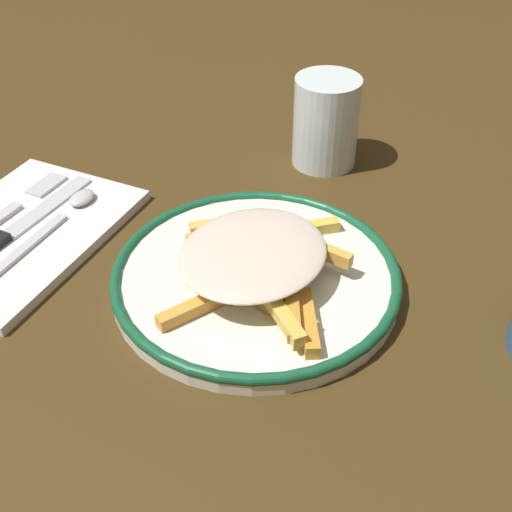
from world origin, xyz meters
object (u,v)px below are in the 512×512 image
Objects in this scene: napkin at (19,234)px; water_glass at (326,122)px; spoon at (62,215)px; plate at (256,277)px; fork at (4,215)px; knife at (4,238)px; fries_heap at (256,260)px.

napkin is 0.35m from water_glass.
spoon is at bearing 50.80° from napkin.
water_glass reaches higher than plate.
fork is (-0.27, -0.02, 0.00)m from plate.
water_glass reaches higher than knife.
plate is 1.49× the size of fork.
fork is at bearing -177.30° from fries_heap.
fork is 0.84× the size of knife.
fries_heap reaches higher than knife.
fries_heap is 0.87× the size of napkin.
napkin is (-0.25, -0.03, -0.03)m from fries_heap.
plate is 0.25m from napkin.
fork is 1.72× the size of water_glass.
fork is 1.16× the size of spoon.
fries_heap is 0.24m from water_glass.
fries_heap is 0.28m from fork.
knife is (-0.00, -0.02, 0.01)m from napkin.
fries_heap is 1.14× the size of fork.
water_glass is (0.20, 0.23, 0.04)m from spoon.
plate is at bearing 109.60° from fries_heap.
napkin is at bearing -172.99° from plate.
fries_heap is 0.25m from napkin.
fork is at bearing -176.23° from plate.
napkin is at bearing 86.61° from knife.
plate reaches higher than fork.
fries_heap is 0.25m from knife.
napkin is 1.32× the size of fork.
spoon is at bearing 178.76° from plate.
knife is (-0.25, -0.04, -0.02)m from fries_heap.
plate is 1.31× the size of fries_heap.
fork is 0.36m from water_glass.
fries_heap is at bearing 10.05° from knife.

